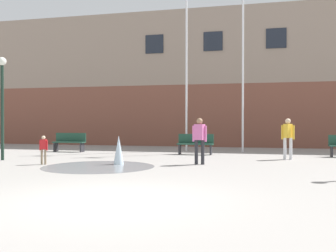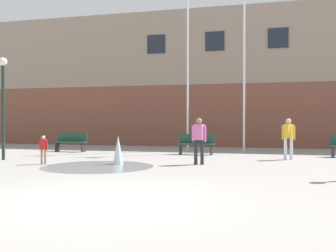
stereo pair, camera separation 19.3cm
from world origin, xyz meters
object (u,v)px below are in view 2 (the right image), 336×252
object	(u,v)px
child_with_pink_shirt	(43,147)
adult_watching	(288,135)
flagpole_right	(245,52)
park_bench_far_left	(71,142)
park_bench_under_right_flagpole	(196,144)
lamp_post_left_lane	(3,93)
flagpole_left	(188,58)
adult_near_bench	(199,137)

from	to	relation	value
child_with_pink_shirt	adult_watching	size ratio (longest dim) A/B	0.62
adult_watching	flagpole_right	world-z (taller)	flagpole_right
park_bench_far_left	adult_watching	xyz separation A→B (m)	(10.10, -1.53, 0.45)
park_bench_under_right_flagpole	flagpole_right	bearing A→B (deg)	45.87
flagpole_right	park_bench_far_left	bearing A→B (deg)	-166.63
adult_watching	lamp_post_left_lane	distance (m)	11.08
park_bench_under_right_flagpole	adult_watching	xyz separation A→B (m)	(3.87, -1.43, 0.45)
park_bench_far_left	lamp_post_left_lane	distance (m)	4.88
flagpole_right	child_with_pink_shirt	bearing A→B (deg)	-131.04
child_with_pink_shirt	lamp_post_left_lane	size ratio (longest dim) A/B	0.25
child_with_pink_shirt	park_bench_far_left	bearing A→B (deg)	-78.37
park_bench_far_left	park_bench_under_right_flagpole	bearing A→B (deg)	-0.95
park_bench_far_left	lamp_post_left_lane	world-z (taller)	lamp_post_left_lane
park_bench_far_left	park_bench_under_right_flagpole	xyz separation A→B (m)	(6.23, -0.10, 0.00)
park_bench_far_left	adult_watching	size ratio (longest dim) A/B	1.01
flagpole_right	park_bench_under_right_flagpole	bearing A→B (deg)	-134.13
flagpole_left	park_bench_far_left	bearing A→B (deg)	-160.24
adult_near_bench	child_with_pink_shirt	bearing A→B (deg)	35.33
flagpole_left	flagpole_right	xyz separation A→B (m)	(2.78, 0.00, 0.20)
adult_watching	flagpole_right	bearing A→B (deg)	-116.83
adult_watching	adult_near_bench	bearing A→B (deg)	-15.21
park_bench_under_right_flagpole	child_with_pink_shirt	xyz separation A→B (m)	(-4.37, -5.26, 0.10)
adult_near_bench	lamp_post_left_lane	world-z (taller)	lamp_post_left_lane
child_with_pink_shirt	adult_watching	world-z (taller)	adult_watching
park_bench_under_right_flagpole	adult_near_bench	xyz separation A→B (m)	(0.82, -3.98, 0.45)
flagpole_left	lamp_post_left_lane	bearing A→B (deg)	-133.03
child_with_pink_shirt	flagpole_right	bearing A→B (deg)	-138.49
park_bench_under_right_flagpole	flagpole_right	world-z (taller)	flagpole_right
flagpole_right	adult_near_bench	bearing A→B (deg)	-101.00
child_with_pink_shirt	adult_watching	bearing A→B (deg)	-162.56
park_bench_far_left	child_with_pink_shirt	bearing A→B (deg)	-70.92
lamp_post_left_lane	adult_near_bench	bearing A→B (deg)	2.37
park_bench_far_left	park_bench_under_right_flagpole	size ratio (longest dim) A/B	1.00
adult_near_bench	lamp_post_left_lane	bearing A→B (deg)	23.86
park_bench_under_right_flagpole	lamp_post_left_lane	xyz separation A→B (m)	(-6.71, -4.29, 2.08)
child_with_pink_shirt	flagpole_right	xyz separation A→B (m)	(6.37, 7.31, 4.27)
park_bench_under_right_flagpole	flagpole_left	distance (m)	4.71
park_bench_far_left	child_with_pink_shirt	xyz separation A→B (m)	(1.85, -5.36, 0.10)
park_bench_under_right_flagpole	adult_watching	bearing A→B (deg)	-20.30
park_bench_under_right_flagpole	flagpole_left	bearing A→B (deg)	110.89
park_bench_under_right_flagpole	adult_near_bench	bearing A→B (deg)	-78.30
adult_watching	flagpole_right	distance (m)	5.57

